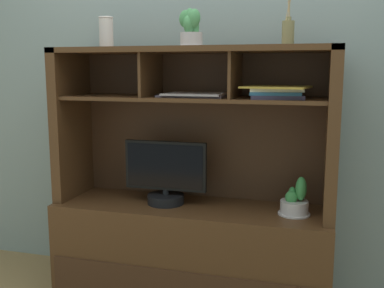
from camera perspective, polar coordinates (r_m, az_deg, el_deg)
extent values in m
cube|color=gray|center=(2.80, 1.63, 10.76)|extent=(6.00, 0.02, 2.80)
cube|color=#51311A|center=(2.73, 0.00, -13.25)|extent=(1.57, 0.51, 0.57)
cube|color=#51311A|center=(2.84, -14.81, 2.50)|extent=(0.06, 0.41, 0.89)
cube|color=#51311A|center=(2.45, 17.23, 1.32)|extent=(0.06, 0.41, 0.89)
cube|color=#432818|center=(2.73, 1.12, 2.24)|extent=(1.51, 0.02, 0.86)
cube|color=#51311A|center=(2.52, 0.00, 11.73)|extent=(1.57, 0.41, 0.03)
cube|color=#51311A|center=(2.52, 0.00, 5.73)|extent=(1.45, 0.37, 0.02)
cube|color=#51311A|center=(2.59, -5.19, 8.66)|extent=(0.02, 0.35, 0.24)
cube|color=#51311A|center=(2.46, 5.46, 8.61)|extent=(0.02, 0.35, 0.24)
cylinder|color=black|center=(2.65, -3.31, -6.90)|extent=(0.21, 0.21, 0.05)
cylinder|color=black|center=(2.64, -3.32, -6.04)|extent=(0.04, 0.04, 0.03)
cube|color=black|center=(2.60, -3.35, -2.73)|extent=(0.48, 0.03, 0.28)
cube|color=black|center=(2.58, -3.47, -2.80)|extent=(0.45, 0.00, 0.25)
cylinder|color=silver|center=(2.51, 12.70, -7.80)|extent=(0.15, 0.15, 0.07)
cylinder|color=silver|center=(2.52, 12.67, -8.53)|extent=(0.17, 0.17, 0.01)
ellipsoid|color=#3A8A45|center=(2.48, 13.53, -5.49)|extent=(0.06, 0.07, 0.13)
ellipsoid|color=#3A8A45|center=(2.51, 12.46, -6.38)|extent=(0.05, 0.06, 0.10)
ellipsoid|color=#3A8A45|center=(2.48, 12.35, -6.56)|extent=(0.06, 0.04, 0.07)
cube|color=slate|center=(2.52, 0.12, 6.07)|extent=(0.37, 0.22, 0.01)
cube|color=beige|center=(2.52, 0.48, 6.31)|extent=(0.33, 0.27, 0.01)
cube|color=#322C41|center=(2.40, 10.59, 5.86)|extent=(0.29, 0.26, 0.02)
cube|color=#275575|center=(2.39, 10.41, 6.30)|extent=(0.27, 0.22, 0.02)
cube|color=beige|center=(2.39, 10.53, 6.72)|extent=(0.29, 0.22, 0.02)
cube|color=gold|center=(2.39, 10.53, 7.05)|extent=(0.36, 0.31, 0.01)
cylinder|color=olive|center=(2.46, 11.96, 13.42)|extent=(0.06, 0.06, 0.13)
cylinder|color=olive|center=(2.46, 12.02, 15.12)|extent=(0.03, 0.03, 0.02)
cylinder|color=tan|center=(2.47, 12.17, 16.57)|extent=(0.00, 0.02, 0.15)
cylinder|color=tan|center=(2.47, 12.14, 16.56)|extent=(0.02, 0.02, 0.14)
cylinder|color=tan|center=(2.47, 12.06, 16.56)|extent=(0.03, 0.01, 0.14)
cylinder|color=tan|center=(2.47, 11.99, 16.57)|extent=(0.02, 0.03, 0.14)
cylinder|color=tan|center=(2.47, 11.99, 16.58)|extent=(0.02, 0.03, 0.14)
cylinder|color=tan|center=(2.47, 12.05, 16.58)|extent=(0.02, 0.01, 0.15)
cylinder|color=tan|center=(2.47, 12.13, 16.58)|extent=(0.01, 0.01, 0.15)
cylinder|color=silver|center=(2.51, -0.08, 12.95)|extent=(0.12, 0.12, 0.08)
cylinder|color=silver|center=(2.51, -0.08, 12.18)|extent=(0.14, 0.14, 0.01)
ellipsoid|color=#4C9456|center=(2.51, 0.30, 15.58)|extent=(0.07, 0.05, 0.09)
ellipsoid|color=#4C9456|center=(2.53, 0.26, 14.51)|extent=(0.06, 0.06, 0.11)
ellipsoid|color=#4C9456|center=(2.54, -0.29, 15.40)|extent=(0.05, 0.05, 0.12)
ellipsoid|color=#4C9456|center=(2.54, -0.83, 15.44)|extent=(0.07, 0.04, 0.10)
ellipsoid|color=#4C9456|center=(2.50, -0.40, 14.78)|extent=(0.06, 0.08, 0.10)
ellipsoid|color=#4C9456|center=(2.50, 0.12, 15.44)|extent=(0.07, 0.06, 0.10)
cylinder|color=silver|center=(2.71, -10.72, 13.47)|extent=(0.08, 0.08, 0.16)
torus|color=silver|center=(2.72, -10.78, 15.33)|extent=(0.08, 0.08, 0.01)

